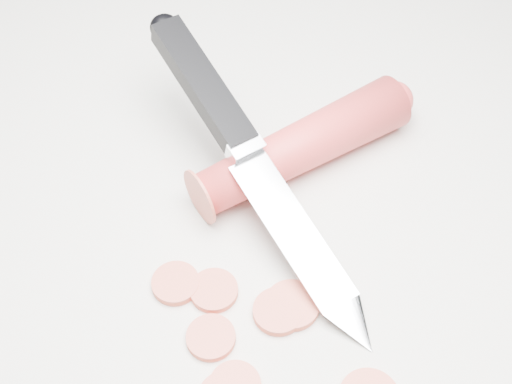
% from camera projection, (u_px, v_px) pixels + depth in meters
% --- Properties ---
extents(ground, '(2.40, 2.40, 0.00)m').
position_uv_depth(ground, '(285.00, 265.00, 0.50)').
color(ground, beige).
rests_on(ground, ground).
extents(carrot, '(0.14, 0.16, 0.04)m').
position_uv_depth(carrot, '(302.00, 146.00, 0.54)').
color(carrot, red).
rests_on(carrot, ground).
extents(carrot_slice_1, '(0.03, 0.03, 0.01)m').
position_uv_depth(carrot_slice_1, '(176.00, 283.00, 0.49)').
color(carrot_slice_1, '#CC4D3A').
rests_on(carrot_slice_1, ground).
extents(carrot_slice_2, '(0.03, 0.03, 0.01)m').
position_uv_depth(carrot_slice_2, '(211.00, 338.00, 0.47)').
color(carrot_slice_2, '#CC4D3A').
rests_on(carrot_slice_2, ground).
extents(carrot_slice_5, '(0.03, 0.03, 0.01)m').
position_uv_depth(carrot_slice_5, '(214.00, 291.00, 0.49)').
color(carrot_slice_5, '#CC4D3A').
rests_on(carrot_slice_5, ground).
extents(carrot_slice_7, '(0.04, 0.04, 0.01)m').
position_uv_depth(carrot_slice_7, '(292.00, 305.00, 0.48)').
color(carrot_slice_7, '#CC4D3A').
rests_on(carrot_slice_7, ground).
extents(carrot_slice_8, '(0.03, 0.03, 0.01)m').
position_uv_depth(carrot_slice_8, '(278.00, 312.00, 0.48)').
color(carrot_slice_8, '#CC4D3A').
rests_on(carrot_slice_8, ground).
extents(kitchen_knife, '(0.24, 0.20, 0.09)m').
position_uv_depth(kitchen_knife, '(258.00, 165.00, 0.50)').
color(kitchen_knife, silver).
rests_on(kitchen_knife, ground).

